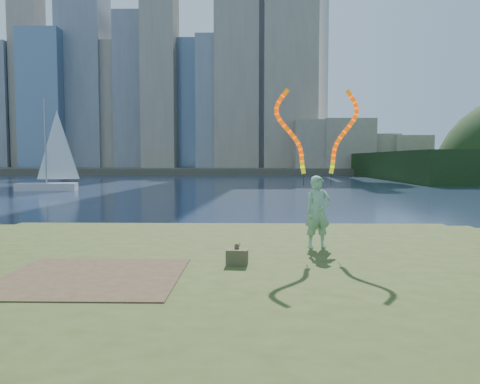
{
  "coord_description": "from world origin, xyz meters",
  "views": [
    {
      "loc": [
        0.65,
        -11.43,
        2.92
      ],
      "look_at": [
        0.4,
        1.0,
        2.05
      ],
      "focal_mm": 35.0,
      "sensor_mm": 36.0,
      "label": 1
    }
  ],
  "objects": [
    {
      "name": "canvas_bag",
      "position": [
        0.41,
        -2.12,
        0.97
      ],
      "size": [
        0.45,
        0.51,
        0.41
      ],
      "rotation": [
        0.0,
        0.0,
        -0.06
      ],
      "color": "#4B482B",
      "rests_on": "grassy_knoll"
    },
    {
      "name": "observation_tower",
      "position": [
        18.0,
        102.0,
        39.11
      ],
      "size": [
        10.0,
        10.0,
        58.0
      ],
      "color": "silver",
      "rests_on": "far_shore"
    },
    {
      "name": "ground",
      "position": [
        0.0,
        0.0,
        0.0
      ],
      "size": [
        320.0,
        320.0,
        0.0
      ],
      "primitive_type": "plane",
      "color": "#1A2742",
      "rests_on": "ground"
    },
    {
      "name": "dirt_patch",
      "position": [
        -2.2,
        -3.2,
        0.81
      ],
      "size": [
        3.2,
        3.0,
        0.02
      ],
      "primitive_type": "cube",
      "color": "#47331E",
      "rests_on": "grassy_knoll"
    },
    {
      "name": "grassy_knoll",
      "position": [
        0.0,
        -2.3,
        0.34
      ],
      "size": [
        20.0,
        18.0,
        0.8
      ],
      "color": "#374619",
      "rests_on": "ground"
    },
    {
      "name": "sailboat",
      "position": [
        -18.05,
        31.92,
        1.48
      ],
      "size": [
        5.75,
        2.54,
        8.62
      ],
      "rotation": [
        0.0,
        0.0,
        0.16
      ],
      "color": "silver",
      "rests_on": "ground"
    },
    {
      "name": "woman_with_ribbons",
      "position": [
        2.29,
        -0.26,
        2.2
      ],
      "size": [
        2.05,
        0.62,
        4.1
      ],
      "rotation": [
        0.0,
        0.0,
        0.21
      ],
      "color": "#217535",
      "rests_on": "grassy_knoll"
    },
    {
      "name": "far_shore",
      "position": [
        0.0,
        95.0,
        0.6
      ],
      "size": [
        320.0,
        40.0,
        1.2
      ],
      "primitive_type": "cube",
      "color": "#484335",
      "rests_on": "ground"
    }
  ]
}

